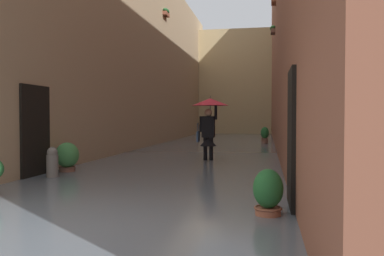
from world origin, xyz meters
TOP-DOWN VIEW (x-y plane):
  - ground_plane at (0.00, -13.09)m, footprint 65.46×65.46m
  - flood_water at (0.00, -13.09)m, footprint 6.31×32.19m
  - building_facade_left at (-3.65, -13.09)m, footprint 2.04×30.19m
  - building_facade_right at (3.65, -13.09)m, footprint 2.04×30.19m
  - building_facade_far at (0.00, -27.09)m, footprint 9.11×1.80m
  - person_wading at (-0.66, -7.88)m, footprint 1.12×1.12m
  - potted_plant_mid_left at (-2.30, -16.09)m, footprint 0.41×0.41m
  - potted_plant_far_right at (2.38, -4.78)m, footprint 0.56×0.56m
  - potted_plant_near_left at (-2.39, -1.30)m, footprint 0.41×0.41m
  - mooring_bollard at (2.26, -3.89)m, footprint 0.25×0.25m

SIDE VIEW (x-z plane):
  - ground_plane at x=0.00m, z-range 0.00..0.00m
  - flood_water at x=0.00m, z-range 0.00..0.17m
  - mooring_bollard at x=2.26m, z-range 0.00..0.83m
  - potted_plant_near_left at x=-2.39m, z-range 0.02..0.82m
  - potted_plant_far_right at x=2.38m, z-range 0.06..0.93m
  - potted_plant_mid_left at x=-2.30m, z-range 0.04..1.02m
  - person_wading at x=-0.66m, z-range 0.48..2.60m
  - building_facade_far at x=0.00m, z-range 0.00..8.11m
  - building_facade_right at x=3.65m, z-range 0.00..8.86m
  - building_facade_left at x=-3.65m, z-range 0.00..11.35m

